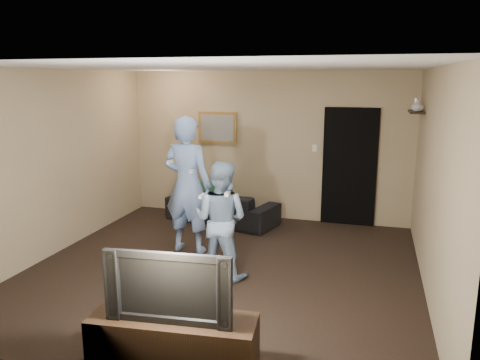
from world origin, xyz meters
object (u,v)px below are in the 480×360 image
(sofa, at_px, (222,206))
(wii_player_right, at_px, (221,220))
(television, at_px, (172,283))
(wii_player_left, at_px, (187,185))
(tv_console, at_px, (174,345))

(sofa, xyz_separation_m, wii_player_right, (0.71, -2.19, 0.46))
(television, xyz_separation_m, wii_player_left, (-0.98, 2.73, 0.17))
(television, distance_m, wii_player_right, 2.04)
(tv_console, bearing_deg, sofa, 97.31)
(tv_console, bearing_deg, wii_player_right, 91.47)
(sofa, distance_m, television, 4.35)
(wii_player_left, height_order, wii_player_right, wii_player_left)
(sofa, height_order, tv_console, sofa)
(tv_console, height_order, wii_player_left, wii_player_left)
(wii_player_left, relative_size, wii_player_right, 1.33)
(television, relative_size, wii_player_left, 0.54)
(sofa, relative_size, tv_console, 1.37)
(sofa, distance_m, tv_console, 4.31)
(television, relative_size, wii_player_right, 0.72)
(sofa, distance_m, wii_player_left, 1.63)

